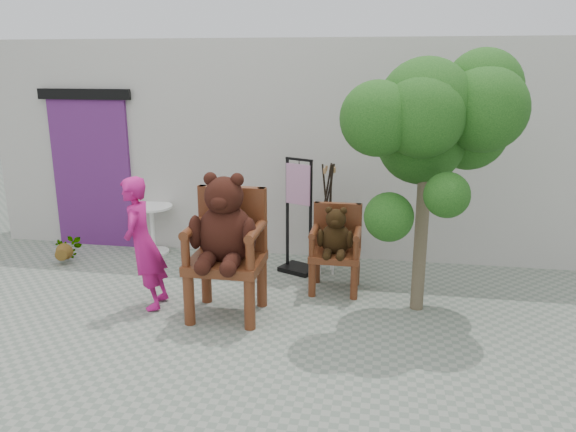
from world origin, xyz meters
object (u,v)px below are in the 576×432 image
object	(u,v)px
display_stand	(299,229)
person	(143,244)
tree	(440,121)
chair_big	(226,235)
stool_bucket	(327,225)
chair_small	(336,240)
cafe_table	(152,224)

from	to	relation	value
display_stand	person	bearing A→B (deg)	-112.96
display_stand	tree	size ratio (longest dim) A/B	0.53
chair_big	stool_bucket	world-z (taller)	chair_big
chair_big	chair_small	distance (m)	1.44
stool_bucket	tree	bearing A→B (deg)	-37.92
person	cafe_table	bearing A→B (deg)	-165.58
chair_big	display_stand	bearing A→B (deg)	68.25
chair_big	chair_small	bearing A→B (deg)	38.94
person	stool_bucket	size ratio (longest dim) A/B	1.02
display_stand	tree	distance (m)	2.40
person	tree	bearing A→B (deg)	92.03
person	display_stand	distance (m)	2.07
chair_big	chair_small	world-z (taller)	chair_big
chair_small	person	size ratio (longest dim) A/B	0.70
chair_small	tree	world-z (taller)	tree
tree	display_stand	bearing A→B (deg)	149.60
cafe_table	stool_bucket	distance (m)	2.59
person	cafe_table	world-z (taller)	person
display_stand	tree	xyz separation A→B (m)	(1.61, -0.94, 1.51)
person	cafe_table	xyz separation A→B (m)	(-0.67, 1.78, -0.30)
chair_big	display_stand	distance (m)	1.57
stool_bucket	tree	size ratio (longest dim) A/B	0.51
chair_small	person	world-z (taller)	person
person	display_stand	size ratio (longest dim) A/B	0.98
chair_big	tree	xyz separation A→B (m)	(2.17, 0.48, 1.19)
chair_big	chair_small	xyz separation A→B (m)	(1.10, 0.89, -0.28)
chair_big	tree	bearing A→B (deg)	12.49
stool_bucket	chair_small	bearing A→B (deg)	-73.13
display_stand	cafe_table	bearing A→B (deg)	-165.32
display_stand	stool_bucket	distance (m)	0.37
chair_big	chair_small	size ratio (longest dim) A/B	1.51
chair_small	tree	bearing A→B (deg)	-20.80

